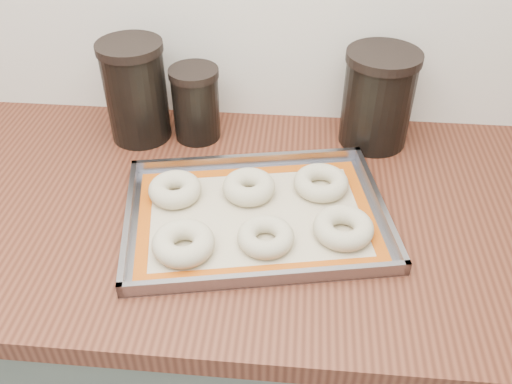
# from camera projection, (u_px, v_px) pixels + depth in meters

# --- Properties ---
(cabinet) EXTENTS (3.00, 0.65, 0.86)m
(cabinet) POSITION_uv_depth(u_px,v_px,m) (254.00, 353.00, 1.30)
(cabinet) COLOR slate
(cabinet) RESTS_ON floor
(countertop) EXTENTS (3.06, 0.68, 0.04)m
(countertop) POSITION_uv_depth(u_px,v_px,m) (253.00, 212.00, 1.02)
(countertop) COLOR #5E2D1C
(countertop) RESTS_ON cabinet
(baking_tray) EXTENTS (0.52, 0.41, 0.03)m
(baking_tray) POSITION_uv_depth(u_px,v_px,m) (256.00, 215.00, 0.97)
(baking_tray) COLOR gray
(baking_tray) RESTS_ON countertop
(baking_mat) EXTENTS (0.47, 0.37, 0.00)m
(baking_mat) POSITION_uv_depth(u_px,v_px,m) (256.00, 216.00, 0.97)
(baking_mat) COLOR #C6B793
(baking_mat) RESTS_ON baking_tray
(bagel_front_left) EXTENTS (0.11, 0.11, 0.04)m
(bagel_front_left) POSITION_uv_depth(u_px,v_px,m) (183.00, 243.00, 0.89)
(bagel_front_left) COLOR beige
(bagel_front_left) RESTS_ON baking_mat
(bagel_front_mid) EXTENTS (0.13, 0.13, 0.03)m
(bagel_front_mid) POSITION_uv_depth(u_px,v_px,m) (266.00, 237.00, 0.91)
(bagel_front_mid) COLOR beige
(bagel_front_mid) RESTS_ON baking_mat
(bagel_front_right) EXTENTS (0.11, 0.11, 0.03)m
(bagel_front_right) POSITION_uv_depth(u_px,v_px,m) (343.00, 228.00, 0.92)
(bagel_front_right) COLOR beige
(bagel_front_right) RESTS_ON baking_mat
(bagel_back_left) EXTENTS (0.11, 0.11, 0.04)m
(bagel_back_left) POSITION_uv_depth(u_px,v_px,m) (175.00, 189.00, 1.00)
(bagel_back_left) COLOR beige
(bagel_back_left) RESTS_ON baking_mat
(bagel_back_mid) EXTENTS (0.11, 0.11, 0.04)m
(bagel_back_mid) POSITION_uv_depth(u_px,v_px,m) (249.00, 187.00, 1.01)
(bagel_back_mid) COLOR beige
(bagel_back_mid) RESTS_ON baking_mat
(bagel_back_right) EXTENTS (0.11, 0.11, 0.03)m
(bagel_back_right) POSITION_uv_depth(u_px,v_px,m) (321.00, 183.00, 1.02)
(bagel_back_right) COLOR beige
(bagel_back_right) RESTS_ON baking_mat
(canister_left) EXTENTS (0.13, 0.13, 0.21)m
(canister_left) POSITION_uv_depth(u_px,v_px,m) (136.00, 91.00, 1.12)
(canister_left) COLOR black
(canister_left) RESTS_ON countertop
(canister_mid) EXTENTS (0.10, 0.10, 0.16)m
(canister_mid) POSITION_uv_depth(u_px,v_px,m) (196.00, 104.00, 1.14)
(canister_mid) COLOR black
(canister_mid) RESTS_ON countertop
(canister_right) EXTENTS (0.15, 0.15, 0.20)m
(canister_right) POSITION_uv_depth(u_px,v_px,m) (378.00, 98.00, 1.11)
(canister_right) COLOR black
(canister_right) RESTS_ON countertop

